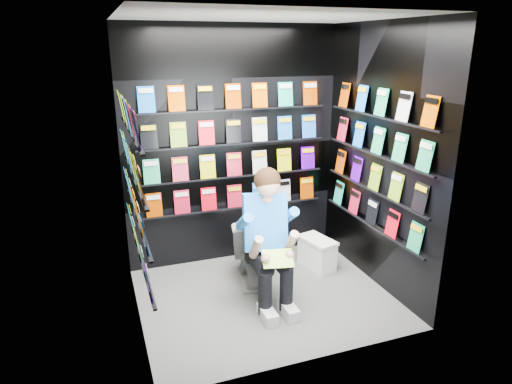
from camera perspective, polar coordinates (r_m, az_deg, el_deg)
name	(u,v)px	position (r m, az deg, el deg)	size (l,w,h in m)	color
floor	(265,297)	(4.63, 1.12, -13.00)	(2.40, 2.40, 0.00)	#5C5C5A
ceiling	(267,16)	(3.97, 1.36, 21.13)	(2.40, 2.40, 0.00)	white
wall_back	(233,148)	(5.03, -2.88, 5.54)	(2.40, 0.04, 2.60)	black
wall_front	(317,205)	(3.24, 7.58, -1.67)	(2.40, 0.04, 2.60)	black
wall_left	(129,183)	(3.86, -15.64, 1.04)	(0.04, 2.00, 2.60)	black
wall_right	(379,159)	(4.67, 15.15, 3.95)	(0.04, 2.00, 2.60)	black
comics_back	(234,148)	(5.00, -2.78, 5.53)	(2.10, 0.06, 1.37)	#DF5900
comics_left	(132,182)	(3.86, -15.20, 1.16)	(0.06, 1.70, 1.37)	#DF5900
comics_right	(377,159)	(4.65, 14.85, 3.98)	(0.06, 1.70, 1.37)	#DF5900
toilet	(251,247)	(4.78, -0.67, -6.95)	(0.42, 0.75, 0.73)	white
longbox	(317,254)	(5.17, 7.63, -7.71)	(0.23, 0.41, 0.31)	white
longbox_lid	(318,240)	(5.10, 7.71, -5.98)	(0.25, 0.43, 0.03)	white
reader	(264,223)	(4.28, 0.99, -3.87)	(0.55, 0.80, 1.47)	blue
held_comic	(278,258)	(4.07, 2.74, -8.30)	(0.27, 0.01, 0.19)	green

